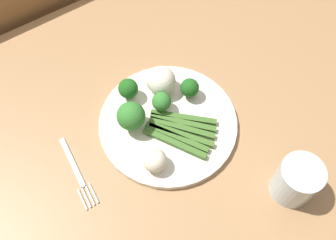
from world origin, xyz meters
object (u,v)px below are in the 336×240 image
(plate, at_px, (168,123))
(broccoli_outer_edge, at_px, (131,116))
(chair, at_px, (56,47))
(broccoli_right, at_px, (128,89))
(broccoli_back_right, at_px, (161,102))
(broccoli_front, at_px, (190,88))
(cauliflower_edge, at_px, (155,161))
(asparagus_bundle, at_px, (180,131))
(cauliflower_mid, at_px, (161,81))
(fork, at_px, (77,173))
(dining_table, at_px, (186,155))
(water_glass, at_px, (296,181))

(plate, distance_m, broccoli_outer_edge, 0.09)
(chair, relative_size, plate, 2.98)
(broccoli_right, xyz_separation_m, broccoli_back_right, (-0.04, 0.07, -0.00))
(broccoli_front, xyz_separation_m, cauliflower_edge, (0.15, 0.10, -0.00))
(asparagus_bundle, height_order, broccoli_front, broccoli_front)
(broccoli_outer_edge, distance_m, cauliflower_mid, 0.11)
(fork, bearing_deg, chair, 170.51)
(asparagus_bundle, bearing_deg, broccoli_front, 96.10)
(dining_table, distance_m, broccoli_right, 0.21)
(dining_table, bearing_deg, broccoli_right, -68.66)
(fork, distance_m, water_glass, 0.42)
(broccoli_back_right, bearing_deg, broccoli_right, -58.33)
(chair, relative_size, broccoli_outer_edge, 12.20)
(broccoli_right, relative_size, broccoli_outer_edge, 0.73)
(broccoli_right, bearing_deg, cauliflower_edge, 75.84)
(fork, bearing_deg, plate, 92.21)
(asparagus_bundle, bearing_deg, broccoli_right, 160.27)
(broccoli_front, distance_m, cauliflower_mid, 0.06)
(asparagus_bundle, relative_size, broccoli_outer_edge, 2.16)
(broccoli_front, bearing_deg, asparagus_bundle, 42.88)
(chair, xyz_separation_m, cauliflower_edge, (0.01, 0.65, 0.30))
(cauliflower_mid, bearing_deg, broccoli_back_right, 57.67)
(fork, bearing_deg, cauliflower_mid, 110.11)
(broccoli_right, xyz_separation_m, water_glass, (-0.15, 0.35, 0.00))
(plate, distance_m, water_glass, 0.28)
(cauliflower_edge, bearing_deg, chair, -91.20)
(broccoli_outer_edge, distance_m, cauliflower_edge, 0.10)
(broccoli_right, xyz_separation_m, fork, (0.18, 0.09, -0.04))
(cauliflower_mid, bearing_deg, dining_table, 84.26)
(fork, bearing_deg, water_glass, 56.36)
(broccoli_outer_edge, bearing_deg, broccoli_right, -115.82)
(plate, distance_m, asparagus_bundle, 0.04)
(chair, height_order, asparagus_bundle, chair)
(dining_table, height_order, fork, fork)
(broccoli_right, xyz_separation_m, cauliflower_edge, (0.04, 0.17, -0.01))
(plate, bearing_deg, chair, -83.76)
(chair, distance_m, asparagus_bundle, 0.68)
(asparagus_bundle, relative_size, water_glass, 1.71)
(broccoli_right, height_order, broccoli_back_right, broccoli_right)
(asparagus_bundle, relative_size, broccoli_right, 2.95)
(broccoli_right, bearing_deg, fork, 26.67)
(broccoli_outer_edge, bearing_deg, broccoli_back_right, -178.81)
(chair, height_order, plate, chair)
(dining_table, xyz_separation_m, chair, (0.08, -0.63, -0.16))
(cauliflower_mid, distance_m, water_glass, 0.34)
(broccoli_back_right, bearing_deg, cauliflower_mid, -122.33)
(asparagus_bundle, height_order, cauliflower_mid, cauliflower_mid)
(plate, bearing_deg, broccoli_back_right, -100.09)
(broccoli_back_right, height_order, cauliflower_mid, cauliflower_mid)
(plate, bearing_deg, cauliflower_edge, 41.69)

